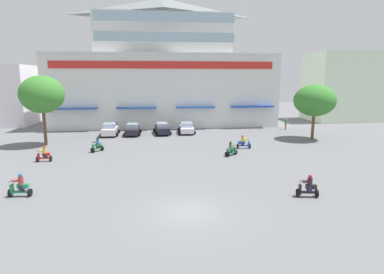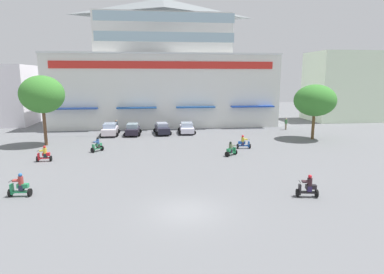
{
  "view_description": "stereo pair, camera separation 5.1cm",
  "coord_description": "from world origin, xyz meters",
  "px_view_note": "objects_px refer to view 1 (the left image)",
  "views": [
    {
      "loc": [
        -1.86,
        -17.56,
        7.8
      ],
      "look_at": [
        1.97,
        13.58,
        1.86
      ],
      "focal_mm": 30.07,
      "sensor_mm": 36.0,
      "label": 1
    },
    {
      "loc": [
        -1.81,
        -17.56,
        7.8
      ],
      "look_at": [
        1.97,
        13.58,
        1.86
      ],
      "focal_mm": 30.07,
      "sensor_mm": 36.0,
      "label": 2
    }
  ],
  "objects_px": {
    "scooter_rider_2": "(97,146)",
    "scooter_rider_3": "(44,155)",
    "plaza_tree_1": "(315,100)",
    "pedestrian_1": "(286,123)",
    "parked_car_0": "(110,129)",
    "scooter_rider_5": "(308,188)",
    "parked_car_1": "(133,129)",
    "parked_car_3": "(187,128)",
    "scooter_rider_1": "(243,143)",
    "plaza_tree_0": "(42,95)",
    "parked_car_2": "(162,128)",
    "pedestrian_0": "(116,125)",
    "scooter_rider_4": "(231,150)",
    "scooter_rider_0": "(20,187)"
  },
  "relations": [
    {
      "from": "pedestrian_0",
      "to": "pedestrian_1",
      "type": "bearing_deg",
      "value": -3.26
    },
    {
      "from": "plaza_tree_0",
      "to": "plaza_tree_1",
      "type": "height_order",
      "value": "plaza_tree_0"
    },
    {
      "from": "scooter_rider_2",
      "to": "pedestrian_1",
      "type": "distance_m",
      "value": 27.66
    },
    {
      "from": "parked_car_2",
      "to": "parked_car_3",
      "type": "height_order",
      "value": "parked_car_2"
    },
    {
      "from": "plaza_tree_0",
      "to": "scooter_rider_2",
      "type": "bearing_deg",
      "value": -31.81
    },
    {
      "from": "pedestrian_1",
      "to": "scooter_rider_0",
      "type": "bearing_deg",
      "value": -140.12
    },
    {
      "from": "scooter_rider_2",
      "to": "pedestrian_0",
      "type": "distance_m",
      "value": 12.45
    },
    {
      "from": "scooter_rider_0",
      "to": "scooter_rider_5",
      "type": "distance_m",
      "value": 18.9
    },
    {
      "from": "parked_car_1",
      "to": "scooter_rider_5",
      "type": "distance_m",
      "value": 27.41
    },
    {
      "from": "plaza_tree_1",
      "to": "pedestrian_1",
      "type": "bearing_deg",
      "value": 93.28
    },
    {
      "from": "scooter_rider_3",
      "to": "pedestrian_0",
      "type": "xyz_separation_m",
      "value": [
        4.88,
        15.94,
        0.34
      ]
    },
    {
      "from": "plaza_tree_0",
      "to": "parked_car_3",
      "type": "bearing_deg",
      "value": 19.6
    },
    {
      "from": "plaza_tree_0",
      "to": "scooter_rider_1",
      "type": "height_order",
      "value": "plaza_tree_0"
    },
    {
      "from": "parked_car_0",
      "to": "scooter_rider_5",
      "type": "bearing_deg",
      "value": -57.2
    },
    {
      "from": "scooter_rider_2",
      "to": "scooter_rider_5",
      "type": "xyz_separation_m",
      "value": [
        15.85,
        -14.97,
        -0.01
      ]
    },
    {
      "from": "plaza_tree_0",
      "to": "plaza_tree_1",
      "type": "distance_m",
      "value": 32.17
    },
    {
      "from": "parked_car_3",
      "to": "scooter_rider_1",
      "type": "relative_size",
      "value": 2.96
    },
    {
      "from": "parked_car_3",
      "to": "scooter_rider_0",
      "type": "relative_size",
      "value": 2.83
    },
    {
      "from": "plaza_tree_1",
      "to": "scooter_rider_5",
      "type": "bearing_deg",
      "value": -117.98
    },
    {
      "from": "scooter_rider_5",
      "to": "parked_car_0",
      "type": "bearing_deg",
      "value": 122.8
    },
    {
      "from": "parked_car_3",
      "to": "pedestrian_1",
      "type": "bearing_deg",
      "value": 4.06
    },
    {
      "from": "scooter_rider_3",
      "to": "plaza_tree_1",
      "type": "bearing_deg",
      "value": 13.54
    },
    {
      "from": "parked_car_0",
      "to": "parked_car_1",
      "type": "relative_size",
      "value": 1.05
    },
    {
      "from": "scooter_rider_1",
      "to": "scooter_rider_3",
      "type": "height_order",
      "value": "scooter_rider_3"
    },
    {
      "from": "parked_car_0",
      "to": "scooter_rider_2",
      "type": "xyz_separation_m",
      "value": [
        -0.13,
        -9.41,
        -0.17
      ]
    },
    {
      "from": "parked_car_0",
      "to": "scooter_rider_4",
      "type": "relative_size",
      "value": 2.91
    },
    {
      "from": "parked_car_2",
      "to": "pedestrian_0",
      "type": "xyz_separation_m",
      "value": [
        -6.45,
        2.7,
        0.18
      ]
    },
    {
      "from": "scooter_rider_2",
      "to": "scooter_rider_3",
      "type": "relative_size",
      "value": 1.02
    },
    {
      "from": "parked_car_3",
      "to": "scooter_rider_4",
      "type": "distance_m",
      "value": 13.77
    },
    {
      "from": "plaza_tree_1",
      "to": "scooter_rider_1",
      "type": "distance_m",
      "value": 11.74
    },
    {
      "from": "scooter_rider_1",
      "to": "scooter_rider_4",
      "type": "bearing_deg",
      "value": -125.24
    },
    {
      "from": "parked_car_3",
      "to": "scooter_rider_0",
      "type": "xyz_separation_m",
      "value": [
        -13.39,
        -22.56,
        -0.09
      ]
    },
    {
      "from": "parked_car_0",
      "to": "scooter_rider_2",
      "type": "distance_m",
      "value": 9.41
    },
    {
      "from": "parked_car_2",
      "to": "scooter_rider_2",
      "type": "distance_m",
      "value": 12.04
    },
    {
      "from": "scooter_rider_4",
      "to": "parked_car_0",
      "type": "bearing_deg",
      "value": 136.11
    },
    {
      "from": "parked_car_0",
      "to": "pedestrian_1",
      "type": "xyz_separation_m",
      "value": [
        25.23,
        1.61,
        0.16
      ]
    },
    {
      "from": "scooter_rider_0",
      "to": "scooter_rider_3",
      "type": "height_order",
      "value": "scooter_rider_0"
    },
    {
      "from": "scooter_rider_1",
      "to": "pedestrian_0",
      "type": "bearing_deg",
      "value": 139.39
    },
    {
      "from": "scooter_rider_1",
      "to": "scooter_rider_0",
      "type": "bearing_deg",
      "value": -146.8
    },
    {
      "from": "scooter_rider_2",
      "to": "scooter_rider_3",
      "type": "height_order",
      "value": "scooter_rider_2"
    },
    {
      "from": "pedestrian_0",
      "to": "parked_car_2",
      "type": "bearing_deg",
      "value": -22.76
    },
    {
      "from": "plaza_tree_0",
      "to": "scooter_rider_3",
      "type": "bearing_deg",
      "value": -73.99
    },
    {
      "from": "plaza_tree_1",
      "to": "parked_car_1",
      "type": "bearing_deg",
      "value": 166.14
    },
    {
      "from": "parked_car_0",
      "to": "parked_car_1",
      "type": "xyz_separation_m",
      "value": [
        2.99,
        -0.1,
        -0.03
      ]
    },
    {
      "from": "parked_car_1",
      "to": "parked_car_3",
      "type": "bearing_deg",
      "value": 5.07
    },
    {
      "from": "scooter_rider_1",
      "to": "parked_car_3",
      "type": "bearing_deg",
      "value": 116.4
    },
    {
      "from": "scooter_rider_5",
      "to": "pedestrian_0",
      "type": "xyz_separation_m",
      "value": [
        -15.2,
        27.4,
        0.33
      ]
    },
    {
      "from": "scooter_rider_2",
      "to": "scooter_rider_5",
      "type": "distance_m",
      "value": 21.8
    },
    {
      "from": "plaza_tree_1",
      "to": "pedestrian_0",
      "type": "xyz_separation_m",
      "value": [
        -25.14,
        8.71,
        -3.91
      ]
    },
    {
      "from": "parked_car_0",
      "to": "scooter_rider_5",
      "type": "xyz_separation_m",
      "value": [
        15.72,
        -24.38,
        -0.18
      ]
    }
  ]
}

